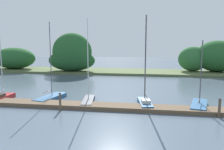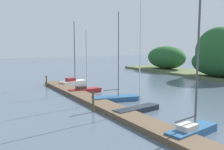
# 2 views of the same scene
# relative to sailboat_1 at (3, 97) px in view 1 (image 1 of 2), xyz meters

# --- Properties ---
(dock_pier) EXTENTS (28.88, 1.80, 0.35)m
(dock_pier) POSITION_rel_sailboat_1_xyz_m (6.88, -1.28, -0.18)
(dock_pier) COLOR brown
(dock_pier) RESTS_ON ground
(far_shore) EXTENTS (55.74, 8.60, 7.52)m
(far_shore) POSITION_rel_sailboat_1_xyz_m (6.75, 22.24, 2.32)
(far_shore) COLOR #56663D
(far_shore) RESTS_ON ground
(sailboat_1) EXTENTS (1.03, 3.48, 6.49)m
(sailboat_1) POSITION_rel_sailboat_1_xyz_m (0.00, 0.00, 0.00)
(sailboat_1) COLOR maroon
(sailboat_1) RESTS_ON ground
(sailboat_2) EXTENTS (2.20, 4.44, 7.86)m
(sailboat_2) POSITION_rel_sailboat_1_xyz_m (4.86, 0.93, -0.08)
(sailboat_2) COLOR #285684
(sailboat_2) RESTS_ON ground
(sailboat_3) EXTENTS (1.51, 4.22, 8.08)m
(sailboat_3) POSITION_rel_sailboat_1_xyz_m (8.95, 0.29, -0.04)
(sailboat_3) COLOR #232833
(sailboat_3) RESTS_ON ground
(sailboat_4) EXTENTS (1.59, 3.95, 8.28)m
(sailboat_4) POSITION_rel_sailboat_1_xyz_m (14.41, 0.06, 0.12)
(sailboat_4) COLOR #285684
(sailboat_4) RESTS_ON ground
(sailboat_5) EXTENTS (2.19, 4.28, 6.06)m
(sailboat_5) POSITION_rel_sailboat_1_xyz_m (19.29, 0.24, -0.07)
(sailboat_5) COLOR #285684
(sailboat_5) RESTS_ON ground
(mooring_piling_1) EXTENTS (0.22, 0.22, 1.57)m
(mooring_piling_1) POSITION_rel_sailboat_1_xyz_m (7.21, -2.60, 0.44)
(mooring_piling_1) COLOR brown
(mooring_piling_1) RESTS_ON ground
(mooring_piling_2) EXTENTS (0.24, 0.24, 1.52)m
(mooring_piling_2) POSITION_rel_sailboat_1_xyz_m (20.26, -2.34, 0.42)
(mooring_piling_2) COLOR brown
(mooring_piling_2) RESTS_ON ground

